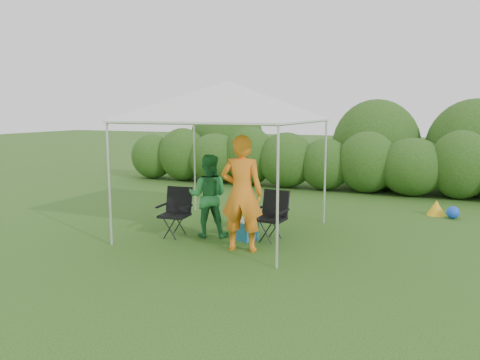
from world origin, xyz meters
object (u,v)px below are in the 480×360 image
at_px(chair_left, 176,209).
at_px(woman, 208,196).
at_px(man, 242,193).
at_px(cooler, 245,229).
at_px(chair_right, 273,212).
at_px(canopy, 227,101).

distance_m(chair_left, woman, 0.65).
height_order(man, woman, man).
height_order(man, cooler, man).
distance_m(chair_right, woman, 1.21).
relative_size(chair_right, cooler, 1.69).
xyz_separation_m(chair_left, man, (1.47, -0.38, 0.45)).
distance_m(canopy, woman, 1.75).
bearing_deg(man, cooler, -82.16).
bearing_deg(cooler, man, -48.97).
bearing_deg(cooler, canopy, 172.71).
relative_size(canopy, cooler, 5.94).
height_order(chair_left, woman, woman).
distance_m(chair_left, man, 1.59).
height_order(canopy, man, canopy).
bearing_deg(man, chair_left, -25.01).
relative_size(canopy, woman, 2.05).
bearing_deg(chair_right, canopy, -178.97).
xyz_separation_m(canopy, woman, (-0.22, -0.33, -1.70)).
relative_size(man, woman, 1.27).
bearing_deg(woman, chair_left, -0.53).
distance_m(chair_right, chair_left, 1.78).
distance_m(chair_right, man, 0.97).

